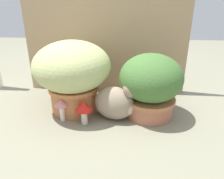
{
  "coord_description": "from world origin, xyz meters",
  "views": [
    {
      "loc": [
        0.27,
        -1.22,
        0.73
      ],
      "look_at": [
        0.17,
        0.07,
        0.18
      ],
      "focal_mm": 34.43,
      "sensor_mm": 36.0,
      "label": 1
    }
  ],
  "objects_px": {
    "mushroom_ornament_red": "(84,108)",
    "mushroom_ornament_pink": "(62,105)",
    "grass_planter": "(73,72)",
    "cat": "(117,102)",
    "leafy_planter": "(151,84)"
  },
  "relations": [
    {
      "from": "mushroom_ornament_red",
      "to": "mushroom_ornament_pink",
      "type": "height_order",
      "value": "mushroom_ornament_red"
    },
    {
      "from": "grass_planter",
      "to": "mushroom_ornament_pink",
      "type": "distance_m",
      "value": 0.24
    },
    {
      "from": "cat",
      "to": "mushroom_ornament_red",
      "type": "distance_m",
      "value": 0.21
    },
    {
      "from": "mushroom_ornament_red",
      "to": "mushroom_ornament_pink",
      "type": "bearing_deg",
      "value": 170.65
    },
    {
      "from": "leafy_planter",
      "to": "mushroom_ornament_red",
      "type": "xyz_separation_m",
      "value": [
        -0.41,
        -0.15,
        -0.11
      ]
    },
    {
      "from": "leafy_planter",
      "to": "mushroom_ornament_red",
      "type": "height_order",
      "value": "leafy_planter"
    },
    {
      "from": "leafy_planter",
      "to": "mushroom_ornament_pink",
      "type": "bearing_deg",
      "value": -167.6
    },
    {
      "from": "grass_planter",
      "to": "cat",
      "type": "relative_size",
      "value": 1.38
    },
    {
      "from": "grass_planter",
      "to": "leafy_planter",
      "type": "relative_size",
      "value": 1.23
    },
    {
      "from": "mushroom_ornament_red",
      "to": "mushroom_ornament_pink",
      "type": "relative_size",
      "value": 1.02
    },
    {
      "from": "mushroom_ornament_pink",
      "to": "leafy_planter",
      "type": "bearing_deg",
      "value": 12.4
    },
    {
      "from": "mushroom_ornament_pink",
      "to": "cat",
      "type": "bearing_deg",
      "value": 8.41
    },
    {
      "from": "grass_planter",
      "to": "mushroom_ornament_red",
      "type": "height_order",
      "value": "grass_planter"
    },
    {
      "from": "mushroom_ornament_pink",
      "to": "mushroom_ornament_red",
      "type": "bearing_deg",
      "value": -9.35
    },
    {
      "from": "cat",
      "to": "mushroom_ornament_pink",
      "type": "distance_m",
      "value": 0.35
    }
  ]
}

